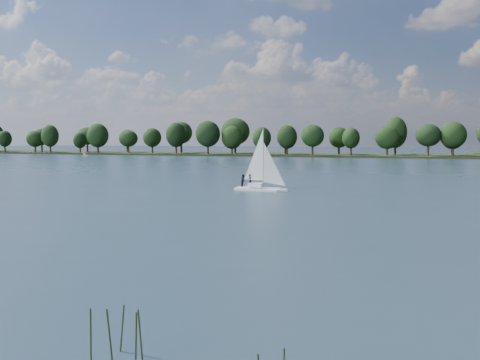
{
  "coord_description": "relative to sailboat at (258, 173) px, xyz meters",
  "views": [
    {
      "loc": [
        26.06,
        -22.02,
        7.8
      ],
      "look_at": [
        4.85,
        41.65,
        2.5
      ],
      "focal_mm": 40.0,
      "sensor_mm": 36.0,
      "label": 1
    }
  ],
  "objects": [
    {
      "name": "dinghy_pink",
      "position": [
        -114.35,
        122.89,
        -1.6
      ],
      "size": [
        2.94,
        1.27,
        4.62
      ],
      "rotation": [
        0.0,
        0.0,
        -0.05
      ],
      "color": "silver",
      "rests_on": "ground"
    },
    {
      "name": "far_shore",
      "position": [
        -3.81,
        158.7,
        -2.7
      ],
      "size": [
        660.0,
        40.0,
        1.5
      ],
      "primitive_type": "cube",
      "color": "black",
      "rests_on": "ground"
    },
    {
      "name": "ground",
      "position": [
        -3.81,
        46.7,
        -2.7
      ],
      "size": [
        700.0,
        700.0,
        0.0
      ],
      "primitive_type": "plane",
      "color": "#233342",
      "rests_on": "ground"
    },
    {
      "name": "treeline",
      "position": [
        -4.81,
        155.18,
        5.42
      ],
      "size": [
        562.52,
        73.97,
        18.61
      ],
      "color": "black",
      "rests_on": "ground"
    },
    {
      "name": "sailboat",
      "position": [
        0.0,
        0.0,
        0.0
      ],
      "size": [
        7.51,
        2.8,
        9.66
      ],
      "rotation": [
        0.0,
        0.0,
        -0.1
      ],
      "color": "white",
      "rests_on": "ground"
    }
  ]
}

